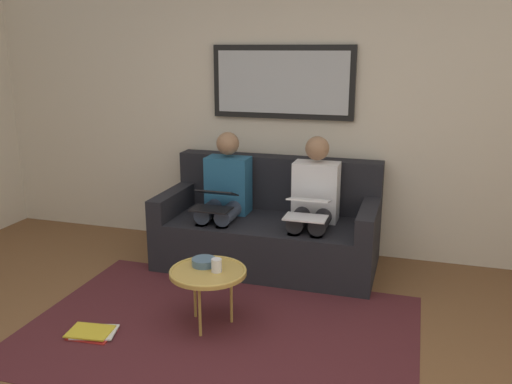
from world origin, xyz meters
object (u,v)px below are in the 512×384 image
cup (217,265)px  person_right (225,194)px  bowl (204,262)px  laptop_white (307,208)px  laptop_black (214,200)px  couch (270,228)px  magazine_stack (92,333)px  person_left (313,202)px  coffee_table (208,273)px  framed_mirror (282,82)px

cup → person_right: 1.21m
bowl → laptop_white: 1.01m
cup → laptop_black: 0.99m
cup → laptop_white: 1.01m
cup → couch: bearing=-91.5°
person_right → magazine_stack: (0.39, 1.50, -0.59)m
person_left → coffee_table: bearing=67.0°
laptop_white → magazine_stack: laptop_white is taller
framed_mirror → laptop_black: (0.39, 0.70, -0.93)m
couch → bowl: size_ratio=11.18×
person_right → laptop_black: bearing=90.0°
framed_mirror → person_right: framed_mirror is taller
person_left → couch: bearing=-9.8°
coffee_table → magazine_stack: coffee_table is taller
laptop_white → cup: bearing=64.6°
magazine_stack → laptop_white: bearing=-133.2°
magazine_stack → person_left: bearing=-128.1°
bowl → magazine_stack: bearing=34.4°
framed_mirror → person_left: 1.12m
cup → laptop_black: (0.36, -0.90, 0.18)m
laptop_black → coffee_table: bearing=108.4°
bowl → laptop_white: (-0.55, -0.82, 0.20)m
bowl → laptop_black: (0.24, -0.83, 0.20)m
person_left → laptop_white: person_left is taller
coffee_table → bowl: (0.06, -0.08, 0.04)m
coffee_table → person_left: (-0.49, -1.15, 0.22)m
coffee_table → bowl: size_ratio=3.13×
cup → laptop_white: size_ratio=0.27×
couch → coffee_table: (0.09, 1.22, 0.08)m
person_left → laptop_white: (-0.00, 0.25, 0.02)m
person_left → person_right: bearing=0.0°
laptop_black → magazine_stack: size_ratio=1.02×
couch → laptop_black: (0.39, 0.31, 0.31)m
framed_mirror → magazine_stack: (0.78, 1.96, -1.53)m
framed_mirror → laptop_white: 1.23m
framed_mirror → person_left: size_ratio=1.13×
couch → framed_mirror: size_ratio=1.44×
coffee_table → person_right: size_ratio=0.46×
coffee_table → laptop_white: laptop_white is taller
laptop_white → magazine_stack: size_ratio=0.99×
coffee_table → person_right: 1.21m
laptop_white → coffee_table: bearing=61.6°
couch → laptop_black: 0.59m
person_left → laptop_black: bearing=17.0°
bowl → person_left: bearing=-117.0°
coffee_table → cup: 0.09m
cup → laptop_white: laptop_white is taller
couch → person_left: person_left is taller
framed_mirror → magazine_stack: framed_mirror is taller
couch → person_right: (0.39, 0.07, 0.30)m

